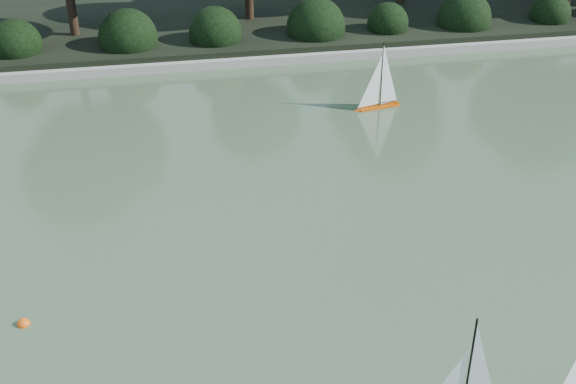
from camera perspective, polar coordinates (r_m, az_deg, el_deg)
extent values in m
plane|color=#334429|center=(7.60, 2.48, -13.08)|extent=(80.00, 80.00, 0.00)
cube|color=gray|center=(15.35, -5.43, 10.13)|extent=(40.00, 0.35, 0.18)
cube|color=black|center=(19.14, -6.83, 14.15)|extent=(40.00, 8.00, 0.30)
cylinder|color=black|center=(16.96, -16.71, 13.54)|extent=(0.20, 0.20, 1.66)
cylinder|color=black|center=(17.58, -3.08, 14.57)|extent=(0.20, 0.20, 1.26)
sphere|color=black|center=(16.23, -20.28, 10.88)|extent=(1.10, 1.10, 1.10)
sphere|color=black|center=(16.04, -13.12, 11.71)|extent=(1.10, 1.10, 1.10)
sphere|color=black|center=(16.09, -5.86, 12.37)|extent=(1.10, 1.10, 1.10)
sphere|color=black|center=(16.38, 1.29, 12.83)|extent=(1.10, 1.10, 1.10)
sphere|color=black|center=(16.91, 8.10, 13.09)|extent=(1.10, 1.10, 1.10)
sphere|color=black|center=(17.65, 14.43, 13.16)|extent=(1.10, 1.10, 1.10)
sphere|color=black|center=(18.58, 20.19, 13.10)|extent=(1.10, 1.10, 1.10)
cylinder|color=black|center=(6.38, 13.98, -14.37)|extent=(0.02, 0.02, 1.42)
cube|color=#D54E07|center=(13.35, 7.15, 6.78)|extent=(0.78, 0.29, 0.08)
cone|color=#D54E07|center=(13.16, 5.44, 6.53)|extent=(0.18, 0.18, 0.15)
cylinder|color=#D54E07|center=(13.53, 8.58, 6.99)|extent=(0.11, 0.11, 0.08)
cylinder|color=black|center=(13.14, 7.46, 9.33)|extent=(0.02, 0.02, 1.18)
cylinder|color=black|center=(13.42, 7.95, 7.22)|extent=(0.35, 0.08, 0.01)
sphere|color=#F0580C|center=(8.52, -20.16, -9.78)|extent=(0.14, 0.14, 0.14)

